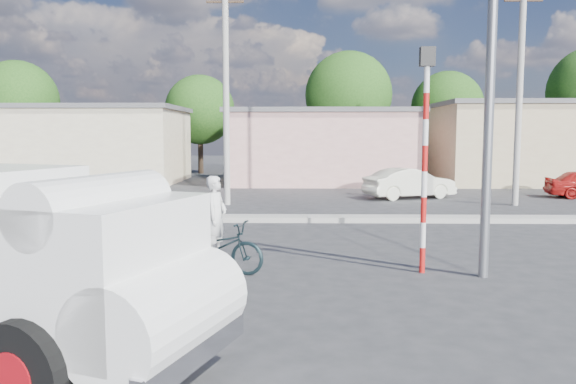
{
  "coord_description": "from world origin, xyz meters",
  "views": [
    {
      "loc": [
        0.78,
        -9.38,
        2.73
      ],
      "look_at": [
        0.5,
        4.3,
        1.3
      ],
      "focal_mm": 35.0,
      "sensor_mm": 36.0,
      "label": 1
    }
  ],
  "objects_px": {
    "car_cream": "(409,183)",
    "streetlight": "(484,11)",
    "bicycle": "(217,247)",
    "traffic_pole": "(425,141)",
    "cyclist": "(216,232)"
  },
  "relations": [
    {
      "from": "bicycle",
      "to": "cyclist",
      "type": "xyz_separation_m",
      "value": [
        0.0,
        0.0,
        0.29
      ]
    },
    {
      "from": "car_cream",
      "to": "traffic_pole",
      "type": "xyz_separation_m",
      "value": [
        -2.23,
        -12.8,
        1.96
      ]
    },
    {
      "from": "bicycle",
      "to": "car_cream",
      "type": "distance_m",
      "value": 14.32
    },
    {
      "from": "bicycle",
      "to": "streetlight",
      "type": "xyz_separation_m",
      "value": [
        4.98,
        -0.23,
        4.45
      ]
    },
    {
      "from": "bicycle",
      "to": "streetlight",
      "type": "bearing_deg",
      "value": -76.18
    },
    {
      "from": "cyclist",
      "to": "streetlight",
      "type": "distance_m",
      "value": 6.49
    },
    {
      "from": "car_cream",
      "to": "streetlight",
      "type": "relative_size",
      "value": 0.43
    },
    {
      "from": "bicycle",
      "to": "car_cream",
      "type": "height_order",
      "value": "car_cream"
    },
    {
      "from": "traffic_pole",
      "to": "streetlight",
      "type": "xyz_separation_m",
      "value": [
        0.94,
        -0.3,
        2.37
      ]
    },
    {
      "from": "bicycle",
      "to": "streetlight",
      "type": "distance_m",
      "value": 6.68
    },
    {
      "from": "bicycle",
      "to": "traffic_pole",
      "type": "distance_m",
      "value": 4.55
    },
    {
      "from": "car_cream",
      "to": "traffic_pole",
      "type": "distance_m",
      "value": 13.14
    },
    {
      "from": "car_cream",
      "to": "streetlight",
      "type": "height_order",
      "value": "streetlight"
    },
    {
      "from": "traffic_pole",
      "to": "bicycle",
      "type": "bearing_deg",
      "value": -178.98
    },
    {
      "from": "car_cream",
      "to": "streetlight",
      "type": "distance_m",
      "value": 13.86
    }
  ]
}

